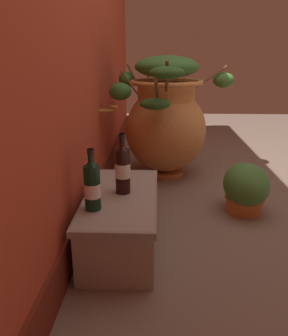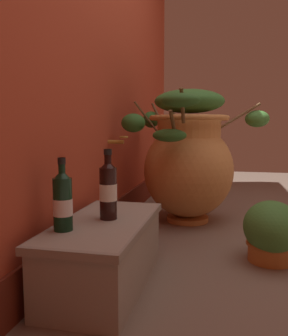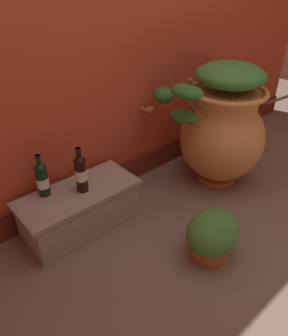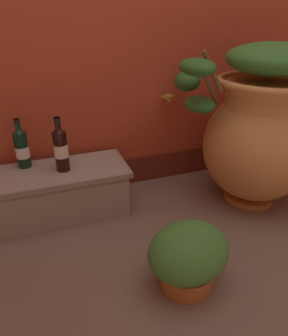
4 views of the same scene
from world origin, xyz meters
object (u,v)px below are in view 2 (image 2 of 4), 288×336
potted_shrub (271,231)px  wine_bottle_left (63,200)px  terracotta_urn (188,156)px  wine_bottle_middle (108,188)px

potted_shrub → wine_bottle_left: bearing=126.1°
terracotta_urn → wine_bottle_middle: terracotta_urn is taller
terracotta_urn → wine_bottle_left: size_ratio=3.46×
terracotta_urn → potted_shrub: (-0.69, -0.49, -0.31)m
terracotta_urn → wine_bottle_left: 1.36m
terracotta_urn → wine_bottle_middle: (-1.11, 0.23, -0.05)m
wine_bottle_middle → terracotta_urn: bearing=-11.9°
wine_bottle_left → potted_shrub: wine_bottle_left is taller
wine_bottle_left → potted_shrub: size_ratio=0.80×
wine_bottle_left → wine_bottle_middle: (0.20, -0.12, 0.02)m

